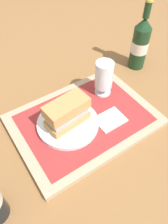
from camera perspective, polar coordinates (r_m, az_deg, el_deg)
name	(u,v)px	position (r m, az deg, el deg)	size (l,w,h in m)	color
ground_plane	(84,122)	(0.72, 0.00, -2.63)	(3.00, 3.00, 0.00)	olive
tray	(84,120)	(0.71, 0.00, -2.13)	(0.44, 0.32, 0.02)	tan
placemat	(84,118)	(0.70, 0.00, -1.58)	(0.38, 0.27, 0.00)	#9E2D2D
plate	(68,123)	(0.68, -4.17, -2.93)	(0.19, 0.19, 0.01)	white
sandwich	(68,112)	(0.64, -4.17, -0.01)	(0.14, 0.08, 0.08)	tan
beer_glass	(104,77)	(0.74, 5.17, 9.00)	(0.06, 0.06, 0.12)	silver
napkin_folded	(110,120)	(0.70, 6.79, -1.95)	(0.09, 0.07, 0.01)	white
beer_bottle	(140,43)	(0.90, 14.33, 16.85)	(0.07, 0.07, 0.27)	#19381E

